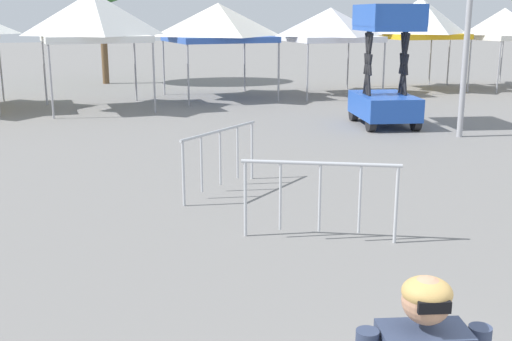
{
  "coord_description": "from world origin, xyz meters",
  "views": [
    {
      "loc": [
        -2.66,
        -1.37,
        2.95
      ],
      "look_at": [
        -0.52,
        4.93,
        1.3
      ],
      "focal_mm": 44.42,
      "sensor_mm": 36.0,
      "label": 1
    }
  ],
  "objects_px": {
    "canopy_tent_behind_right": "(330,25)",
    "crowd_barrier_mid_lot": "(320,185)",
    "canopy_tent_center": "(504,24)",
    "crowd_barrier_near_person": "(220,148)",
    "canopy_tent_left_of_center": "(218,22)",
    "canopy_tent_far_left": "(94,17)",
    "scissor_lift": "(385,88)",
    "canopy_tent_right_of_center": "(420,18)"
  },
  "relations": [
    {
      "from": "scissor_lift",
      "to": "crowd_barrier_near_person",
      "type": "xyz_separation_m",
      "value": [
        -5.94,
        -4.88,
        -0.27
      ]
    },
    {
      "from": "canopy_tent_right_of_center",
      "to": "canopy_tent_center",
      "type": "distance_m",
      "value": 3.68
    },
    {
      "from": "canopy_tent_behind_right",
      "to": "crowd_barrier_mid_lot",
      "type": "distance_m",
      "value": 15.8
    },
    {
      "from": "canopy_tent_far_left",
      "to": "canopy_tent_center",
      "type": "distance_m",
      "value": 16.18
    },
    {
      "from": "crowd_barrier_near_person",
      "to": "canopy_tent_left_of_center",
      "type": "bearing_deg",
      "value": 74.58
    },
    {
      "from": "canopy_tent_behind_right",
      "to": "crowd_barrier_near_person",
      "type": "xyz_separation_m",
      "value": [
        -7.39,
        -11.45,
        -1.8
      ]
    },
    {
      "from": "canopy_tent_left_of_center",
      "to": "crowd_barrier_near_person",
      "type": "height_order",
      "value": "canopy_tent_left_of_center"
    },
    {
      "from": "canopy_tent_far_left",
      "to": "scissor_lift",
      "type": "xyz_separation_m",
      "value": [
        7.01,
        -5.63,
        -1.83
      ]
    },
    {
      "from": "canopy_tent_far_left",
      "to": "crowd_barrier_mid_lot",
      "type": "bearing_deg",
      "value": -82.74
    },
    {
      "from": "canopy_tent_far_left",
      "to": "canopy_tent_behind_right",
      "type": "relative_size",
      "value": 1.14
    },
    {
      "from": "canopy_tent_left_of_center",
      "to": "crowd_barrier_near_person",
      "type": "xyz_separation_m",
      "value": [
        -3.29,
        -11.91,
        -1.89
      ]
    },
    {
      "from": "canopy_tent_behind_right",
      "to": "scissor_lift",
      "type": "relative_size",
      "value": 0.99
    },
    {
      "from": "canopy_tent_far_left",
      "to": "canopy_tent_behind_right",
      "type": "distance_m",
      "value": 8.52
    },
    {
      "from": "canopy_tent_left_of_center",
      "to": "crowd_barrier_near_person",
      "type": "bearing_deg",
      "value": -105.42
    },
    {
      "from": "crowd_barrier_near_person",
      "to": "canopy_tent_right_of_center",
      "type": "bearing_deg",
      "value": 46.1
    },
    {
      "from": "canopy_tent_far_left",
      "to": "canopy_tent_center",
      "type": "bearing_deg",
      "value": 3.4
    },
    {
      "from": "canopy_tent_left_of_center",
      "to": "canopy_tent_right_of_center",
      "type": "relative_size",
      "value": 1.01
    },
    {
      "from": "canopy_tent_left_of_center",
      "to": "canopy_tent_behind_right",
      "type": "height_order",
      "value": "canopy_tent_left_of_center"
    },
    {
      "from": "scissor_lift",
      "to": "canopy_tent_right_of_center",
      "type": "bearing_deg",
      "value": 51.85
    },
    {
      "from": "canopy_tent_behind_right",
      "to": "crowd_barrier_near_person",
      "type": "height_order",
      "value": "canopy_tent_behind_right"
    },
    {
      "from": "canopy_tent_left_of_center",
      "to": "canopy_tent_right_of_center",
      "type": "distance_m",
      "value": 8.14
    },
    {
      "from": "canopy_tent_left_of_center",
      "to": "crowd_barrier_mid_lot",
      "type": "distance_m",
      "value": 14.98
    },
    {
      "from": "scissor_lift",
      "to": "canopy_tent_center",
      "type": "bearing_deg",
      "value": 35.79
    },
    {
      "from": "canopy_tent_far_left",
      "to": "canopy_tent_left_of_center",
      "type": "height_order",
      "value": "canopy_tent_far_left"
    },
    {
      "from": "canopy_tent_far_left",
      "to": "crowd_barrier_near_person",
      "type": "height_order",
      "value": "canopy_tent_far_left"
    },
    {
      "from": "canopy_tent_right_of_center",
      "to": "crowd_barrier_mid_lot",
      "type": "height_order",
      "value": "canopy_tent_right_of_center"
    },
    {
      "from": "scissor_lift",
      "to": "canopy_tent_behind_right",
      "type": "bearing_deg",
      "value": 77.5
    },
    {
      "from": "crowd_barrier_near_person",
      "to": "scissor_lift",
      "type": "bearing_deg",
      "value": 39.45
    },
    {
      "from": "canopy_tent_left_of_center",
      "to": "canopy_tent_behind_right",
      "type": "xyz_separation_m",
      "value": [
        4.1,
        -0.46,
        -0.09
      ]
    },
    {
      "from": "canopy_tent_far_left",
      "to": "canopy_tent_right_of_center",
      "type": "distance_m",
      "value": 12.57
    },
    {
      "from": "canopy_tent_far_left",
      "to": "crowd_barrier_mid_lot",
      "type": "xyz_separation_m",
      "value": [
        1.69,
        -13.22,
        -2.1
      ]
    },
    {
      "from": "canopy_tent_center",
      "to": "crowd_barrier_near_person",
      "type": "bearing_deg",
      "value": -142.73
    },
    {
      "from": "scissor_lift",
      "to": "crowd_barrier_near_person",
      "type": "bearing_deg",
      "value": -140.55
    },
    {
      "from": "scissor_lift",
      "to": "crowd_barrier_near_person",
      "type": "relative_size",
      "value": 1.92
    },
    {
      "from": "canopy_tent_left_of_center",
      "to": "canopy_tent_right_of_center",
      "type": "bearing_deg",
      "value": -0.28
    },
    {
      "from": "crowd_barrier_mid_lot",
      "to": "canopy_tent_left_of_center",
      "type": "bearing_deg",
      "value": 79.63
    },
    {
      "from": "canopy_tent_far_left",
      "to": "canopy_tent_right_of_center",
      "type": "height_order",
      "value": "canopy_tent_far_left"
    },
    {
      "from": "canopy_tent_center",
      "to": "crowd_barrier_near_person",
      "type": "distance_m",
      "value": 19.03
    },
    {
      "from": "canopy_tent_far_left",
      "to": "canopy_tent_right_of_center",
      "type": "relative_size",
      "value": 1.01
    },
    {
      "from": "canopy_tent_far_left",
      "to": "crowd_barrier_mid_lot",
      "type": "height_order",
      "value": "canopy_tent_far_left"
    },
    {
      "from": "canopy_tent_center",
      "to": "crowd_barrier_mid_lot",
      "type": "xyz_separation_m",
      "value": [
        -14.46,
        -14.18,
        -1.8
      ]
    },
    {
      "from": "canopy_tent_left_of_center",
      "to": "canopy_tent_center",
      "type": "distance_m",
      "value": 11.8
    }
  ]
}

